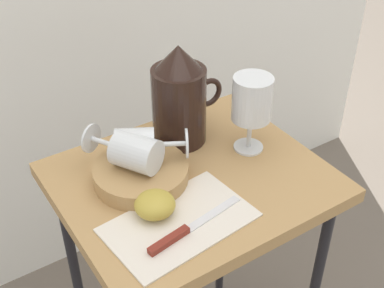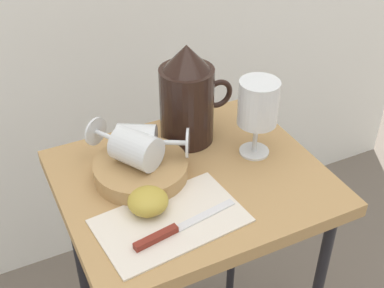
{
  "view_description": "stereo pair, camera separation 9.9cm",
  "coord_description": "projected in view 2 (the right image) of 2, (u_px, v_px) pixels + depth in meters",
  "views": [
    {
      "loc": [
        -0.44,
        -0.67,
        1.37
      ],
      "look_at": [
        0.0,
        0.0,
        0.79
      ],
      "focal_mm": 48.09,
      "sensor_mm": 36.0,
      "label": 1
    },
    {
      "loc": [
        -0.35,
        -0.72,
        1.37
      ],
      "look_at": [
        0.0,
        0.0,
        0.79
      ],
      "focal_mm": 48.09,
      "sensor_mm": 36.0,
      "label": 2
    }
  ],
  "objects": [
    {
      "name": "wine_glass_upright",
      "position": [
        258.0,
        107.0,
        1.03
      ],
      "size": [
        0.08,
        0.08,
        0.17
      ],
      "color": "silver",
      "rests_on": "table"
    },
    {
      "name": "apple_half_left",
      "position": [
        148.0,
        201.0,
        0.94
      ],
      "size": [
        0.08,
        0.08,
        0.04
      ],
      "primitive_type": "ellipsoid",
      "color": "#B29938",
      "rests_on": "linen_napkin"
    },
    {
      "name": "knife",
      "position": [
        171.0,
        231.0,
        0.9
      ],
      "size": [
        0.21,
        0.05,
        0.01
      ],
      "color": "silver",
      "rests_on": "linen_napkin"
    },
    {
      "name": "table",
      "position": [
        192.0,
        206.0,
        1.08
      ],
      "size": [
        0.52,
        0.44,
        0.71
      ],
      "color": "#AD8451",
      "rests_on": "ground_plane"
    },
    {
      "name": "wine_glass_tipped_far",
      "position": [
        134.0,
        148.0,
        1.0
      ],
      "size": [
        0.13,
        0.16,
        0.07
      ],
      "color": "silver",
      "rests_on": "basket_tray"
    },
    {
      "name": "linen_napkin",
      "position": [
        171.0,
        221.0,
        0.93
      ],
      "size": [
        0.28,
        0.19,
        0.0
      ],
      "primitive_type": "cube",
      "rotation": [
        0.0,
        0.0,
        0.1
      ],
      "color": "silver",
      "rests_on": "table"
    },
    {
      "name": "pitcher",
      "position": [
        187.0,
        103.0,
        1.09
      ],
      "size": [
        0.17,
        0.12,
        0.23
      ],
      "color": "black",
      "rests_on": "table"
    },
    {
      "name": "wine_glass_tipped_near",
      "position": [
        139.0,
        141.0,
        1.01
      ],
      "size": [
        0.16,
        0.13,
        0.07
      ],
      "color": "silver",
      "rests_on": "basket_tray"
    },
    {
      "name": "basket_tray",
      "position": [
        141.0,
        170.0,
        1.02
      ],
      "size": [
        0.19,
        0.19,
        0.03
      ],
      "primitive_type": "cylinder",
      "color": "#AD8451",
      "rests_on": "table"
    }
  ]
}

